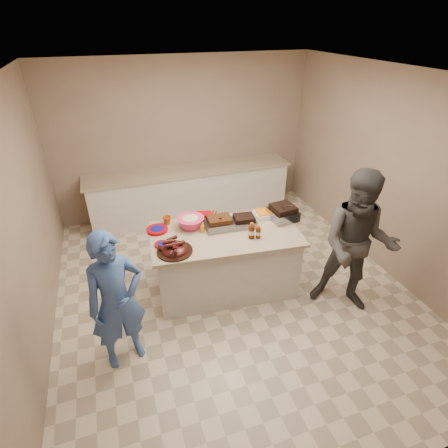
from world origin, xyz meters
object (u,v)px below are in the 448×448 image
object	(u,v)px
bbq_bottle_a	(251,238)
bbq_bottle_b	(258,238)
island	(225,287)
roasting_pan	(282,219)
guest_gray	(344,303)
plastic_cup	(167,224)
mustard_bottle	(203,232)
coleslaw_bowl	(191,227)
rib_platter	(175,252)
guest_blue	(128,355)

from	to	relation	value
bbq_bottle_a	bbq_bottle_b	xyz separation A→B (m)	(0.08, -0.03, 0.00)
island	roasting_pan	distance (m)	1.21
bbq_bottle_a	guest_gray	bearing A→B (deg)	-28.37
bbq_bottle_b	plastic_cup	world-z (taller)	bbq_bottle_b
island	plastic_cup	xyz separation A→B (m)	(-0.64, 0.46, 0.87)
island	bbq_bottle_a	distance (m)	0.94
roasting_pan	mustard_bottle	bearing A→B (deg)	173.68
coleslaw_bowl	plastic_cup	bearing A→B (deg)	144.45
coleslaw_bowl	bbq_bottle_b	bearing A→B (deg)	-35.26
roasting_pan	coleslaw_bowl	xyz separation A→B (m)	(-1.21, 0.18, 0.00)
rib_platter	plastic_cup	distance (m)	0.65
coleslaw_bowl	island	bearing A→B (deg)	-35.41
island	bbq_bottle_a	size ratio (longest dim) A/B	8.74
roasting_pan	rib_platter	bearing A→B (deg)	-174.77
coleslaw_bowl	bbq_bottle_b	xyz separation A→B (m)	(0.71, -0.50, 0.00)
guest_gray	island	bearing A→B (deg)	-173.93
roasting_pan	island	bearing A→B (deg)	-179.48
rib_platter	roasting_pan	size ratio (longest dim) A/B	1.23
bbq_bottle_a	guest_blue	world-z (taller)	bbq_bottle_a
coleslaw_bowl	bbq_bottle_a	world-z (taller)	coleslaw_bowl
mustard_bottle	plastic_cup	bearing A→B (deg)	137.01
plastic_cup	guest_blue	distance (m)	1.64
bbq_bottle_a	guest_blue	size ratio (longest dim) A/B	0.13
coleslaw_bowl	guest_blue	bearing A→B (deg)	-135.47
guest_gray	coleslaw_bowl	bearing A→B (deg)	-175.00
bbq_bottle_b	plastic_cup	xyz separation A→B (m)	(-0.98, 0.69, 0.00)
mustard_bottle	plastic_cup	size ratio (longest dim) A/B	1.15
coleslaw_bowl	bbq_bottle_b	size ratio (longest dim) A/B	2.03
bbq_bottle_b	mustard_bottle	bearing A→B (deg)	150.36
rib_platter	roasting_pan	world-z (taller)	rib_platter
plastic_cup	bbq_bottle_a	bearing A→B (deg)	-36.60
island	guest_gray	xyz separation A→B (m)	(1.35, -0.80, 0.00)
roasting_pan	mustard_bottle	world-z (taller)	roasting_pan
bbq_bottle_b	guest_blue	xyz separation A→B (m)	(-1.72, -0.48, -0.87)
coleslaw_bowl	bbq_bottle_a	distance (m)	0.79
guest_blue	roasting_pan	bearing A→B (deg)	4.13
roasting_pan	bbq_bottle_b	distance (m)	0.59
bbq_bottle_a	bbq_bottle_b	distance (m)	0.08
bbq_bottle_b	guest_gray	world-z (taller)	bbq_bottle_b
bbq_bottle_a	bbq_bottle_b	size ratio (longest dim) A/B	1.23
roasting_pan	bbq_bottle_b	xyz separation A→B (m)	(-0.49, -0.32, 0.00)
plastic_cup	guest_gray	bearing A→B (deg)	-32.28
plastic_cup	guest_gray	xyz separation A→B (m)	(1.99, -1.26, -0.87)
mustard_bottle	guest_gray	world-z (taller)	mustard_bottle
rib_platter	mustard_bottle	world-z (taller)	rib_platter
rib_platter	guest_gray	size ratio (longest dim) A/B	0.23
island	guest_gray	distance (m)	1.57
island	bbq_bottle_b	bearing A→B (deg)	-29.06
roasting_pan	bbq_bottle_b	size ratio (longest dim) A/B	1.95
mustard_bottle	guest_gray	bearing A→B (deg)	-29.31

